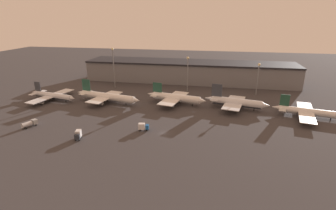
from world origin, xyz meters
name	(u,v)px	position (x,y,z in m)	size (l,w,h in m)	color
ground	(164,133)	(0.00, 0.00, 0.00)	(600.00, 600.00, 0.00)	#383538
terminal_building	(189,72)	(0.00, 101.92, 8.21)	(166.15, 29.63, 16.34)	slate
airplane_0	(52,96)	(-80.00, 35.20, 3.02)	(35.54, 34.69, 10.99)	silver
airplane_1	(107,97)	(-43.77, 37.47, 3.75)	(45.56, 28.17, 13.45)	white
airplane_2	(176,98)	(-1.61, 43.01, 3.81)	(38.49, 31.11, 12.21)	white
airplane_3	(236,102)	(34.08, 40.97, 3.88)	(37.09, 29.29, 13.69)	silver
airplane_4	(308,112)	(70.98, 34.45, 3.06)	(36.45, 35.50, 11.23)	white
service_vehicle_0	(78,135)	(-35.58, -12.76, 2.09)	(3.20, 5.01, 3.89)	#282D38
service_vehicle_1	(143,127)	(-10.14, 1.43, 1.93)	(5.11, 2.98, 3.55)	#195199
service_vehicle_3	(29,124)	(-65.51, -5.18, 1.78)	(5.06, 7.62, 3.07)	#9EA3A8
lamp_post_0	(113,63)	(-52.91, 72.89, 18.31)	(1.80, 1.80, 29.41)	slate
lamp_post_1	(188,69)	(1.87, 72.89, 15.65)	(1.80, 1.80, 24.55)	slate
lamp_post_2	(258,75)	(49.21, 72.89, 14.02)	(1.80, 1.80, 21.61)	slate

